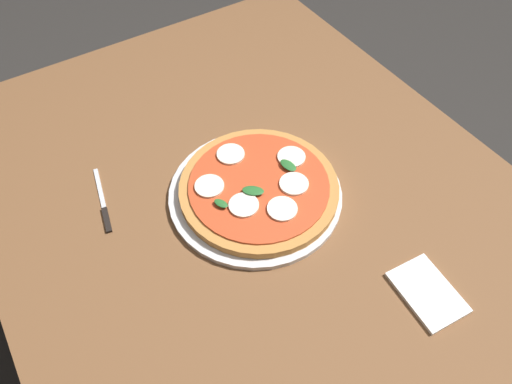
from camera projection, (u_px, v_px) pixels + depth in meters
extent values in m
plane|color=#2D2B28|center=(275.00, 363.00, 1.50)|extent=(6.00, 6.00, 0.00)
cube|color=brown|center=(286.00, 240.00, 0.95)|extent=(1.55, 1.03, 0.04)
cube|color=brown|center=(272.00, 103.00, 1.75)|extent=(0.07, 0.07, 0.68)
cube|color=brown|center=(30.00, 207.00, 1.45)|extent=(0.07, 0.07, 0.68)
cylinder|color=silver|center=(256.00, 193.00, 1.00)|extent=(0.36, 0.36, 0.01)
cylinder|color=#C6843F|center=(259.00, 188.00, 0.99)|extent=(0.33, 0.33, 0.02)
cylinder|color=#CC4723|center=(259.00, 185.00, 0.98)|extent=(0.29, 0.29, 0.00)
cylinder|color=white|center=(230.00, 154.00, 1.02)|extent=(0.06, 0.06, 0.00)
cylinder|color=white|center=(209.00, 186.00, 0.97)|extent=(0.06, 0.06, 0.00)
cylinder|color=white|center=(244.00, 205.00, 0.94)|extent=(0.06, 0.06, 0.00)
cylinder|color=white|center=(282.00, 209.00, 0.93)|extent=(0.06, 0.06, 0.00)
cylinder|color=white|center=(294.00, 184.00, 0.97)|extent=(0.06, 0.06, 0.00)
cylinder|color=white|center=(291.00, 157.00, 1.02)|extent=(0.06, 0.06, 0.00)
ellipsoid|color=#286B2D|center=(288.00, 165.00, 1.00)|extent=(0.04, 0.03, 0.00)
ellipsoid|color=#286B2D|center=(221.00, 203.00, 0.94)|extent=(0.03, 0.03, 0.00)
ellipsoid|color=#286B2D|center=(253.00, 191.00, 0.96)|extent=(0.05, 0.05, 0.00)
cube|color=white|center=(427.00, 292.00, 0.86)|extent=(0.14, 0.10, 0.01)
cube|color=black|center=(107.00, 220.00, 0.96)|extent=(0.06, 0.02, 0.01)
cube|color=silver|center=(100.00, 188.00, 1.01)|extent=(0.11, 0.03, 0.00)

